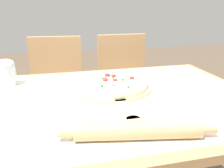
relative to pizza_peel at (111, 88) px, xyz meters
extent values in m
cube|color=#A87F51|center=(0.01, -0.09, -0.03)|extent=(1.17, 0.86, 0.03)
cylinder|color=#A87F51|center=(-0.52, 0.29, -0.41)|extent=(0.06, 0.06, 0.74)
cylinder|color=#A87F51|center=(0.53, 0.29, -0.41)|extent=(0.06, 0.06, 0.74)
cube|color=white|center=(0.01, -0.09, -0.01)|extent=(1.09, 0.78, 0.00)
cylinder|color=tan|center=(0.00, 0.02, 0.00)|extent=(0.36, 0.36, 0.01)
cube|color=tan|center=(0.00, -0.22, 0.00)|extent=(0.04, 0.17, 0.01)
cylinder|color=tan|center=(0.00, -0.31, 0.00)|extent=(0.05, 0.05, 0.01)
cylinder|color=beige|center=(0.00, 0.02, 0.01)|extent=(0.33, 0.33, 0.02)
torus|color=beige|center=(0.00, 0.02, 0.02)|extent=(0.33, 0.33, 0.02)
cylinder|color=white|center=(0.00, 0.02, 0.02)|extent=(0.29, 0.29, 0.00)
ellipsoid|color=red|center=(0.03, 0.08, 0.03)|extent=(0.02, 0.02, 0.01)
ellipsoid|color=red|center=(-0.02, 0.03, 0.03)|extent=(0.02, 0.02, 0.01)
ellipsoid|color=red|center=(0.10, 0.03, 0.03)|extent=(0.02, 0.02, 0.01)
ellipsoid|color=red|center=(0.00, 0.10, 0.03)|extent=(0.03, 0.03, 0.01)
ellipsoid|color=red|center=(0.02, 0.03, 0.03)|extent=(0.02, 0.02, 0.01)
cube|color=#387533|center=(0.05, -0.08, 0.03)|extent=(0.01, 0.01, 0.01)
cube|color=#387533|center=(-0.05, -0.04, 0.03)|extent=(0.01, 0.01, 0.01)
cube|color=#387533|center=(0.08, 0.03, 0.03)|extent=(0.01, 0.01, 0.01)
cube|color=#387533|center=(0.00, -0.04, 0.03)|extent=(0.01, 0.01, 0.01)
cube|color=#387533|center=(-0.01, 0.08, 0.03)|extent=(0.01, 0.01, 0.01)
cube|color=#387533|center=(0.02, 0.05, 0.03)|extent=(0.01, 0.01, 0.01)
cube|color=#387533|center=(-0.03, 0.06, 0.03)|extent=(0.01, 0.01, 0.01)
cube|color=#387533|center=(0.06, 0.02, 0.03)|extent=(0.01, 0.01, 0.01)
cylinder|color=tan|center=(-0.02, -0.40, 0.02)|extent=(0.36, 0.11, 0.05)
cylinder|color=tan|center=(-0.22, -0.37, 0.02)|extent=(0.05, 0.03, 0.03)
cylinder|color=tan|center=(0.18, -0.44, 0.02)|extent=(0.05, 0.03, 0.03)
cube|color=tan|center=(-0.25, 0.64, -0.32)|extent=(0.44, 0.44, 0.02)
cube|color=tan|center=(-0.23, 0.82, -0.09)|extent=(0.38, 0.07, 0.44)
cylinder|color=tan|center=(-0.42, 0.50, -0.56)|extent=(0.04, 0.04, 0.44)
cylinder|color=tan|center=(-0.10, 0.46, -0.56)|extent=(0.04, 0.04, 0.44)
cylinder|color=tan|center=(-0.39, 0.81, -0.56)|extent=(0.04, 0.04, 0.44)
cylinder|color=tan|center=(-0.07, 0.78, -0.56)|extent=(0.04, 0.04, 0.44)
cube|color=tan|center=(0.28, 0.64, -0.32)|extent=(0.40, 0.40, 0.02)
cube|color=tan|center=(0.28, 0.82, -0.09)|extent=(0.38, 0.04, 0.44)
cylinder|color=tan|center=(0.12, 0.48, -0.56)|extent=(0.04, 0.04, 0.44)
cylinder|color=tan|center=(0.44, 0.48, -0.56)|extent=(0.04, 0.04, 0.44)
cylinder|color=tan|center=(0.12, 0.80, -0.56)|extent=(0.04, 0.04, 0.44)
cylinder|color=tan|center=(0.44, 0.80, -0.56)|extent=(0.04, 0.04, 0.44)
cylinder|color=#B2B7BC|center=(-0.45, 0.17, 0.04)|extent=(0.08, 0.08, 0.09)
ellipsoid|color=white|center=(-0.45, 0.17, 0.10)|extent=(0.08, 0.08, 0.04)
camera|label=1|loc=(-0.23, -0.95, 0.36)|focal=38.00mm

